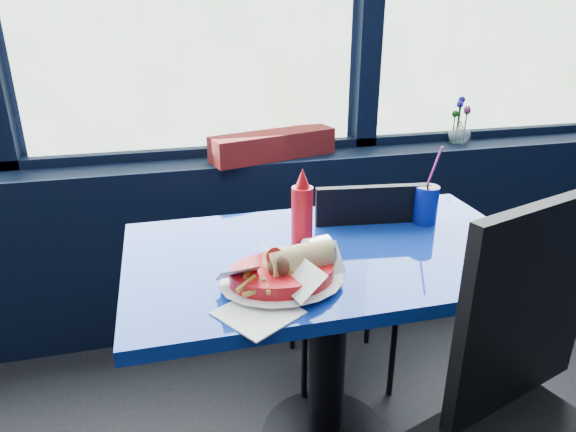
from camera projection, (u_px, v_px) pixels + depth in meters
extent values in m
cube|color=black|center=(207.00, 244.00, 2.37)|extent=(5.00, 0.26, 0.80)
cube|color=black|center=(199.00, 153.00, 2.28)|extent=(4.80, 0.08, 0.06)
cylinder|color=black|center=(327.00, 362.00, 1.68)|extent=(0.12, 0.12, 0.68)
cube|color=navy|center=(331.00, 256.00, 1.53)|extent=(1.20, 0.70, 0.04)
cube|color=black|center=(527.00, 308.00, 1.17)|extent=(0.44, 0.17, 0.52)
cube|color=black|center=(342.00, 281.00, 2.00)|extent=(0.44, 0.44, 0.04)
cube|color=black|center=(369.00, 247.00, 1.75)|extent=(0.38, 0.07, 0.43)
cylinder|color=black|center=(369.00, 304.00, 2.26)|extent=(0.02, 0.02, 0.41)
cylinder|color=black|center=(393.00, 352.00, 1.95)|extent=(0.02, 0.02, 0.41)
cylinder|color=black|center=(292.00, 309.00, 2.22)|extent=(0.02, 0.02, 0.41)
cylinder|color=black|center=(304.00, 359.00, 1.91)|extent=(0.02, 0.02, 0.41)
cube|color=maroon|center=(273.00, 145.00, 2.24)|extent=(0.58, 0.28, 0.11)
imported|color=silver|center=(460.00, 133.00, 2.46)|extent=(0.13, 0.14, 0.11)
cylinder|color=#1E5919|center=(457.00, 126.00, 2.45)|extent=(0.01, 0.01, 0.17)
sphere|color=#251BA1|center=(460.00, 104.00, 2.41)|extent=(0.03, 0.03, 0.03)
cylinder|color=#1E5919|center=(465.00, 128.00, 2.45)|extent=(0.01, 0.01, 0.15)
sphere|color=#CC3C93|center=(467.00, 109.00, 2.41)|extent=(0.03, 0.03, 0.03)
cylinder|color=#1E5919|center=(459.00, 123.00, 2.46)|extent=(0.01, 0.01, 0.19)
sphere|color=#251BA1|center=(462.00, 100.00, 2.42)|extent=(0.03, 0.03, 0.03)
cylinder|color=#1E5919|center=(453.00, 130.00, 2.46)|extent=(0.01, 0.01, 0.13)
sphere|color=#1E5919|center=(455.00, 114.00, 2.43)|extent=(0.03, 0.03, 0.03)
cylinder|color=#1E5919|center=(465.00, 129.00, 2.47)|extent=(0.01, 0.01, 0.14)
sphere|color=#1E5919|center=(467.00, 111.00, 2.44)|extent=(0.03, 0.03, 0.03)
cylinder|color=red|center=(282.00, 277.00, 1.32)|extent=(0.33, 0.33, 0.05)
cylinder|color=white|center=(282.00, 281.00, 1.33)|extent=(0.31, 0.31, 0.00)
cylinder|color=silver|center=(318.00, 253.00, 1.37)|extent=(0.08, 0.10, 0.09)
sphere|color=brown|center=(279.00, 267.00, 1.29)|extent=(0.06, 0.06, 0.06)
cylinder|color=red|center=(274.00, 257.00, 1.29)|extent=(0.05, 0.05, 0.01)
cylinder|color=red|center=(302.00, 216.00, 1.53)|extent=(0.06, 0.06, 0.18)
cone|color=red|center=(303.00, 178.00, 1.48)|extent=(0.04, 0.04, 0.06)
cylinder|color=navy|center=(426.00, 205.00, 1.69)|extent=(0.08, 0.08, 0.13)
cylinder|color=black|center=(428.00, 187.00, 1.67)|extent=(0.07, 0.07, 0.01)
cylinder|color=#E63075|center=(433.00, 171.00, 1.65)|extent=(0.02, 0.06, 0.17)
cube|color=white|center=(258.00, 313.00, 1.21)|extent=(0.23, 0.23, 0.00)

